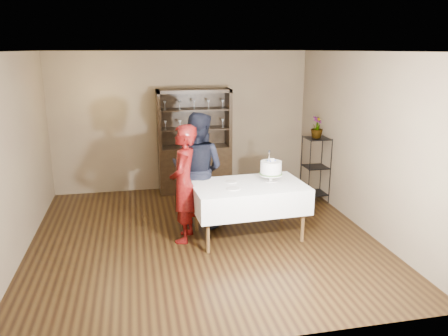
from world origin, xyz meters
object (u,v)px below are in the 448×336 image
Objects in this scene: china_hutch at (195,158)px; woman at (184,184)px; man at (197,169)px; cake at (271,169)px; potted_plant at (317,127)px; plant_etagere at (316,167)px; cake_table at (248,197)px.

china_hutch is 1.16× the size of woman.
woman is 0.64m from man.
cake is 1.78m from potted_plant.
cake_table is (-1.61, -1.29, -0.02)m from plant_etagere.
cake is at bearing -69.94° from china_hutch.
potted_plant is at bearing 44.74° from cake.
man is 4.68× the size of potted_plant.
woman is (-0.48, -2.27, 0.20)m from china_hutch.
china_hutch is at bearing 153.17° from plant_etagere.
potted_plant is at bearing 39.18° from cake_table.
china_hutch is 1.72m from man.
woman is at bearing -101.84° from china_hutch.
cake is at bearing -135.79° from plant_etagere.
plant_etagere is at bearing -26.83° from china_hutch.
plant_etagere is 0.70× the size of woman.
potted_plant is at bearing 133.41° from woman.
man reaches higher than potted_plant.
cake is (0.83, -2.27, 0.35)m from china_hutch.
cake is (1.02, -0.58, 0.11)m from man.
cake is at bearing -135.26° from potted_plant.
potted_plant reaches higher than cake.
china_hutch is 2.44m from cake.
plant_etagere is (2.08, -1.05, -0.01)m from china_hutch.
woman is 0.95× the size of man.
man is (-2.27, -0.64, 0.25)m from plant_etagere.
cake is at bearing 11.94° from cake_table.
cake_table is at bearing -168.06° from cake.
plant_etagere is at bearing 133.13° from woman.
china_hutch reaches higher than woman.
cake_table is 0.94× the size of man.
cake_table is at bearing -78.72° from china_hutch.
china_hutch is 1.18× the size of cake_table.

